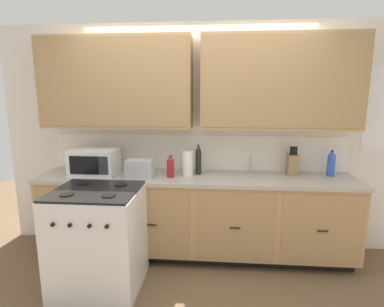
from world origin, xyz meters
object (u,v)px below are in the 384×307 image
at_px(stove_range, 98,239).
at_px(microwave, 95,162).
at_px(toaster, 140,169).
at_px(knife_block, 292,164).
at_px(bottle_red, 170,167).
at_px(bottle_dark, 198,160).
at_px(bottle_blue, 331,163).
at_px(paper_towel_roll, 188,163).

distance_m(stove_range, microwave, 0.89).
relative_size(stove_range, toaster, 3.39).
relative_size(knife_block, bottle_red, 1.34).
distance_m(bottle_dark, bottle_blue, 1.41).
xyz_separation_m(microwave, toaster, (0.52, -0.11, -0.04)).
xyz_separation_m(toaster, paper_towel_roll, (0.49, 0.14, 0.03)).
height_order(bottle_red, bottle_dark, bottle_dark).
bearing_deg(microwave, knife_block, 4.46).
bearing_deg(microwave, bottle_blue, 3.09).
height_order(stove_range, bottle_dark, bottle_dark).
distance_m(toaster, knife_block, 1.64).
distance_m(stove_range, toaster, 0.79).
xyz_separation_m(paper_towel_roll, bottle_red, (-0.17, -0.09, -0.02)).
bearing_deg(toaster, bottle_blue, 6.92).
relative_size(knife_block, bottle_blue, 1.11).
height_order(knife_block, bottle_blue, knife_block).
height_order(microwave, bottle_red, microwave).
bearing_deg(bottle_dark, microwave, -175.00).
distance_m(paper_towel_roll, bottle_blue, 1.53).
bearing_deg(microwave, bottle_dark, 5.00).
distance_m(toaster, bottle_dark, 0.63).
relative_size(bottle_red, bottle_dark, 0.72).
bearing_deg(bottle_red, paper_towel_roll, 28.21).
distance_m(microwave, paper_towel_roll, 1.01).
bearing_deg(bottle_dark, toaster, -161.00).
height_order(stove_range, toaster, toaster).
height_order(toaster, bottle_blue, bottle_blue).
xyz_separation_m(stove_range, toaster, (0.27, 0.51, 0.54)).
bearing_deg(bottle_dark, bottle_blue, 1.56).
xyz_separation_m(stove_range, microwave, (-0.25, 0.62, 0.58)).
bearing_deg(bottle_blue, toaster, -173.08).
distance_m(microwave, knife_block, 2.15).
bearing_deg(bottle_dark, paper_towel_roll, -150.57).
relative_size(toaster, paper_towel_roll, 1.08).
distance_m(knife_block, bottle_blue, 0.39).
xyz_separation_m(stove_range, bottle_dark, (0.87, 0.72, 0.60)).
bearing_deg(bottle_red, bottle_dark, 28.69).
bearing_deg(paper_towel_roll, toaster, -163.63).
xyz_separation_m(stove_range, bottle_blue, (2.28, 0.76, 0.58)).
distance_m(microwave, toaster, 0.54).
bearing_deg(stove_range, toaster, 62.10).
xyz_separation_m(bottle_red, bottle_blue, (1.69, 0.19, 0.02)).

